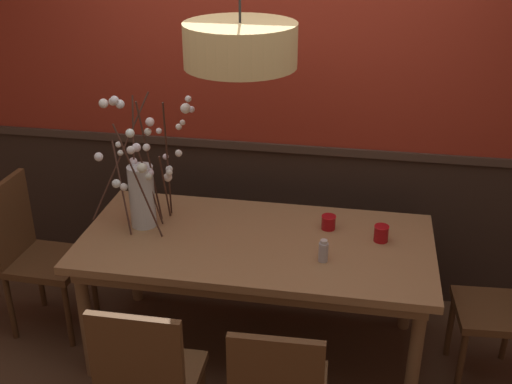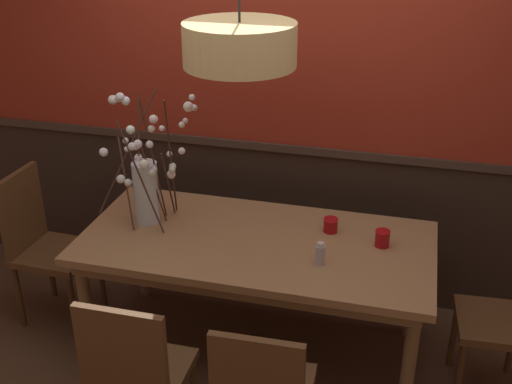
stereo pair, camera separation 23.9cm
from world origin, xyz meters
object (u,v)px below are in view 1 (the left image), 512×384
at_px(chair_head_west_end, 34,250).
at_px(vase_with_blossoms, 142,186).
at_px(candle_holder_nearer_edge, 381,233).
at_px(condiment_bottle, 323,251).
at_px(chair_head_east_end, 508,299).
at_px(chair_far_side_right, 313,211).
at_px(chair_near_side_left, 147,376).
at_px(pendant_lamp, 240,45).
at_px(candle_holder_nearer_center, 329,222).
at_px(dining_table, 256,252).

bearing_deg(chair_head_west_end, vase_with_blossoms, 2.95).
height_order(candle_holder_nearer_edge, condiment_bottle, condiment_bottle).
distance_m(chair_head_east_end, vase_with_blossoms, 2.08).
xyz_separation_m(chair_far_side_right, vase_with_blossoms, (-0.89, -0.81, 0.48)).
bearing_deg(chair_head_east_end, vase_with_blossoms, 178.46).
height_order(chair_near_side_left, chair_head_east_end, chair_head_east_end).
distance_m(chair_head_east_end, pendant_lamp, 1.94).
bearing_deg(chair_near_side_left, candle_holder_nearer_center, 56.41).
relative_size(vase_with_blossoms, condiment_bottle, 6.39).
bearing_deg(condiment_bottle, pendant_lamp, 166.97).
height_order(chair_head_west_end, candle_holder_nearer_center, chair_head_west_end).
distance_m(dining_table, condiment_bottle, 0.44).
distance_m(chair_head_east_end, candle_holder_nearer_edge, 0.75).
height_order(chair_far_side_right, vase_with_blossoms, vase_with_blossoms).
height_order(chair_near_side_left, condiment_bottle, chair_near_side_left).
distance_m(chair_far_side_right, chair_head_west_end, 1.81).
relative_size(chair_far_side_right, candle_holder_nearer_center, 10.91).
bearing_deg(chair_head_east_end, pendant_lamp, -178.00).
distance_m(vase_with_blossoms, condiment_bottle, 1.08).
xyz_separation_m(chair_head_west_end, condiment_bottle, (1.75, -0.17, 0.28)).
bearing_deg(condiment_bottle, chair_head_east_end, 8.87).
relative_size(candle_holder_nearer_center, condiment_bottle, 0.68).
relative_size(chair_head_east_end, candle_holder_nearer_center, 11.49).
height_order(chair_far_side_right, candle_holder_nearer_edge, chair_far_side_right).
distance_m(chair_head_west_end, vase_with_blossoms, 0.85).
bearing_deg(chair_near_side_left, condiment_bottle, 45.62).
xyz_separation_m(chair_near_side_left, candle_holder_nearer_edge, (1.02, 1.00, 0.28)).
bearing_deg(vase_with_blossoms, chair_far_side_right, 42.18).
relative_size(chair_near_side_left, pendant_lamp, 0.81).
xyz_separation_m(condiment_bottle, pendant_lamp, (-0.45, 0.10, 1.02)).
xyz_separation_m(chair_far_side_right, pendant_lamp, (-0.30, -0.92, 1.32)).
distance_m(chair_head_west_end, condiment_bottle, 1.78).
distance_m(vase_with_blossoms, pendant_lamp, 1.03).
bearing_deg(vase_with_blossoms, condiment_bottle, -11.34).
distance_m(condiment_bottle, pendant_lamp, 1.12).
xyz_separation_m(chair_head_west_end, candle_holder_nearer_edge, (2.04, 0.09, 0.27)).
bearing_deg(vase_with_blossoms, dining_table, -4.53).
bearing_deg(candle_holder_nearer_center, chair_near_side_left, -123.59).
distance_m(dining_table, chair_near_side_left, 0.97).
bearing_deg(candle_holder_nearer_center, dining_table, -153.05).
distance_m(chair_head_east_end, chair_far_side_right, 1.42).
relative_size(chair_head_east_end, condiment_bottle, 7.84).
bearing_deg(vase_with_blossoms, candle_holder_nearer_edge, 2.32).
relative_size(chair_near_side_left, candle_holder_nearer_edge, 9.88).
relative_size(chair_head_east_end, candle_holder_nearer_edge, 10.36).
distance_m(dining_table, chair_head_east_end, 1.38).
xyz_separation_m(dining_table, chair_head_west_end, (-1.37, 0.02, -0.14)).
distance_m(candle_holder_nearer_center, pendant_lamp, 1.16).
height_order(chair_head_east_end, vase_with_blossoms, vase_with_blossoms).
distance_m(chair_far_side_right, condiment_bottle, 1.07).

